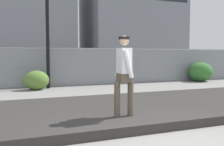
{
  "coord_description": "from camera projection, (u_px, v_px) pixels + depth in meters",
  "views": [
    {
      "loc": [
        -2.25,
        -3.57,
        1.52
      ],
      "look_at": [
        0.39,
        3.23,
        1.0
      ],
      "focal_mm": 40.93,
      "sensor_mm": 36.0,
      "label": 1
    }
  ],
  "objects": [
    {
      "name": "skater",
      "position": [
        124.0,
        73.0,
        5.45
      ],
      "size": [
        0.72,
        0.59,
        1.85
      ],
      "color": "#B2ADA8",
      "rests_on": "skateboard"
    },
    {
      "name": "gravel_berm",
      "position": [
        108.0,
        110.0,
        6.57
      ],
      "size": [
        17.57,
        3.79,
        0.19
      ],
      "primitive_type": "cube",
      "color": "#33302D",
      "rests_on": "ground_plane"
    },
    {
      "name": "parked_car_mid",
      "position": [
        68.0,
        66.0,
        15.76
      ],
      "size": [
        4.47,
        2.09,
        1.66
      ],
      "color": "#566B4C",
      "rests_on": "ground_plane"
    },
    {
      "name": "shrub_left",
      "position": [
        36.0,
        80.0,
        11.01
      ],
      "size": [
        1.08,
        0.88,
        0.83
      ],
      "color": "#567A33",
      "rests_on": "ground_plane"
    },
    {
      "name": "chain_fence",
      "position": [
        64.0,
        67.0,
        12.2
      ],
      "size": [
        24.06,
        0.06,
        1.85
      ],
      "color": "gray",
      "rests_on": "ground_plane"
    },
    {
      "name": "ground_plane",
      "position": [
        161.0,
        146.0,
        4.24
      ],
      "size": [
        120.0,
        120.0,
        0.0
      ],
      "primitive_type": "plane",
      "color": "gray"
    },
    {
      "name": "office_block",
      "position": [
        132.0,
        12.0,
        50.31
      ],
      "size": [
        18.05,
        12.86,
        19.93
      ],
      "color": "slate",
      "rests_on": "ground_plane"
    },
    {
      "name": "skateboard",
      "position": [
        124.0,
        122.0,
        5.53
      ],
      "size": [
        0.81,
        0.24,
        0.07
      ],
      "color": "black",
      "rests_on": "ground_plane"
    },
    {
      "name": "shrub_center",
      "position": [
        201.0,
        72.0,
        14.48
      ],
      "size": [
        1.4,
        1.14,
        1.08
      ],
      "color": "#336B2D",
      "rests_on": "ground_plane"
    }
  ]
}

